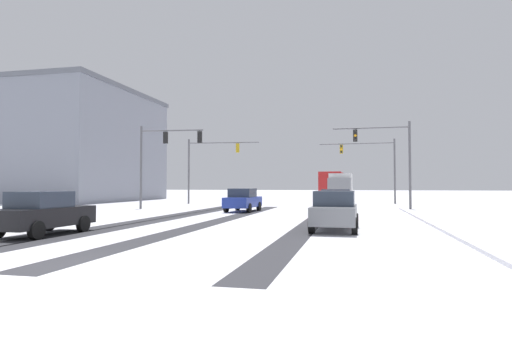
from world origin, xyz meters
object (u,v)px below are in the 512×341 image
at_px(car_blue_lead, 243,200).
at_px(car_grey_third, 335,211).
at_px(traffic_signal_near_right, 388,150).
at_px(bus_oncoming, 333,184).
at_px(traffic_signal_far_left, 209,159).
at_px(traffic_signal_far_right, 372,159).
at_px(traffic_signal_near_left, 162,150).
at_px(car_black_fourth, 42,213).
at_px(box_truck_delivery, 341,187).
at_px(car_red_second, 335,203).
at_px(office_building_far_left_block, 23,147).

relative_size(car_blue_lead, car_grey_third, 1.01).
bearing_deg(traffic_signal_near_right, bus_oncoming, 103.30).
xyz_separation_m(traffic_signal_far_left, traffic_signal_far_right, (16.06, 3.89, 0.01)).
xyz_separation_m(traffic_signal_near_left, car_black_fourth, (3.24, -17.09, -3.79)).
xyz_separation_m(traffic_signal_near_right, traffic_signal_far_right, (-0.65, 12.05, 0.12)).
xyz_separation_m(car_blue_lead, car_black_fourth, (-3.72, -15.36, 0.00)).
relative_size(traffic_signal_near_right, box_truck_delivery, 0.87).
distance_m(traffic_signal_far_left, traffic_signal_far_right, 16.52).
distance_m(traffic_signal_far_right, box_truck_delivery, 4.28).
bearing_deg(car_grey_third, box_truck_delivery, 91.20).
distance_m(traffic_signal_far_right, car_blue_lead, 18.63).
xyz_separation_m(traffic_signal_near_right, bus_oncoming, (-5.03, 21.30, -2.41)).
bearing_deg(traffic_signal_far_left, car_red_second, -50.28).
distance_m(car_black_fourth, box_truck_delivery, 32.20).
xyz_separation_m(traffic_signal_near_left, office_building_far_left_block, (-25.15, 14.11, 1.91)).
height_order(traffic_signal_far_right, office_building_far_left_block, office_building_far_left_block).
distance_m(traffic_signal_near_left, car_black_fourth, 17.80).
distance_m(traffic_signal_far_right, car_grey_third, 27.42).
distance_m(car_red_second, box_truck_delivery, 19.36).
bearing_deg(traffic_signal_far_right, bus_oncoming, 115.37).
xyz_separation_m(car_grey_third, box_truck_delivery, (-0.56, 26.64, 0.82)).
xyz_separation_m(car_blue_lead, office_building_far_left_block, (-32.11, 15.84, 5.70)).
height_order(car_grey_third, office_building_far_left_block, office_building_far_left_block).
bearing_deg(office_building_far_left_block, traffic_signal_far_right, -0.27).
height_order(traffic_signal_near_left, traffic_signal_far_right, same).
xyz_separation_m(traffic_signal_far_right, box_truck_delivery, (-3.14, -0.41, -2.88)).
bearing_deg(traffic_signal_far_left, bus_oncoming, 48.38).
bearing_deg(traffic_signal_near_left, bus_oncoming, 62.61).
relative_size(car_black_fourth, box_truck_delivery, 0.56).
bearing_deg(bus_oncoming, car_black_fourth, -102.28).
xyz_separation_m(car_red_second, car_grey_third, (0.30, -7.29, 0.00)).
distance_m(traffic_signal_far_left, bus_oncoming, 17.75).
height_order(traffic_signal_near_right, car_grey_third, traffic_signal_near_right).
relative_size(traffic_signal_far_left, car_grey_third, 1.76).
bearing_deg(traffic_signal_far_right, traffic_signal_near_left, -139.67).
distance_m(traffic_signal_far_left, car_red_second, 20.95).
xyz_separation_m(traffic_signal_near_right, car_red_second, (-3.52, -7.70, -3.58)).
distance_m(traffic_signal_near_right, car_red_second, 9.20).
bearing_deg(traffic_signal_far_left, car_blue_lead, -60.59).
bearing_deg(box_truck_delivery, bus_oncoming, 97.38).
height_order(car_blue_lead, office_building_far_left_block, office_building_far_left_block).
xyz_separation_m(car_black_fourth, box_truck_delivery, (10.01, 30.60, 0.82)).
height_order(traffic_signal_near_right, traffic_signal_far_left, same).
bearing_deg(traffic_signal_near_right, traffic_signal_near_left, -173.75).
distance_m(traffic_signal_far_left, office_building_far_left_block, 25.88).
bearing_deg(car_blue_lead, traffic_signal_far_right, 58.92).
bearing_deg(traffic_signal_near_right, box_truck_delivery, 108.01).
relative_size(car_blue_lead, office_building_far_left_block, 0.14).
distance_m(traffic_signal_near_right, car_grey_third, 15.75).
height_order(traffic_signal_far_right, box_truck_delivery, traffic_signal_far_right).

